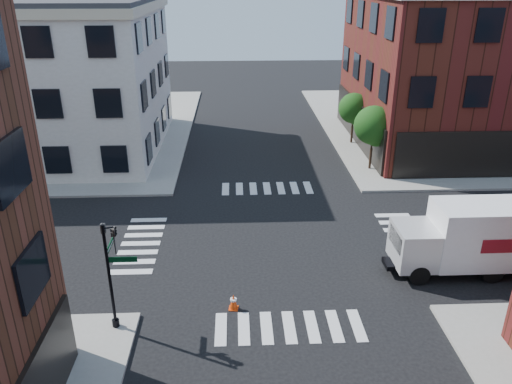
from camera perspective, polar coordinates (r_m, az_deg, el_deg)
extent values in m
plane|color=black|center=(26.24, 2.23, -5.59)|extent=(120.00, 120.00, 0.00)
cube|color=gray|center=(51.10, 24.58, 7.03)|extent=(30.00, 30.00, 0.15)
cube|color=gray|center=(49.43, -25.14, 6.43)|extent=(30.00, 30.00, 0.15)
cube|color=beige|center=(43.01, -26.26, 11.46)|extent=(22.00, 16.00, 11.00)
cylinder|color=black|center=(36.19, 12.93, 3.76)|extent=(0.18, 0.18, 1.47)
cylinder|color=black|center=(35.95, 13.04, 4.86)|extent=(0.12, 0.12, 1.47)
sphere|color=#103B10|center=(35.47, 13.28, 7.43)|extent=(2.69, 2.69, 2.69)
sphere|color=#103B10|center=(35.59, 13.63, 6.54)|extent=(1.85, 1.85, 1.85)
cylinder|color=black|center=(41.73, 10.88, 6.47)|extent=(0.18, 0.18, 1.33)
cylinder|color=black|center=(41.54, 10.95, 7.35)|extent=(0.12, 0.12, 1.33)
sphere|color=#103B10|center=(41.15, 11.11, 9.38)|extent=(2.43, 2.43, 2.43)
sphere|color=#103B10|center=(41.24, 11.43, 8.67)|extent=(1.67, 1.67, 1.67)
cylinder|color=black|center=(19.74, -16.36, -9.56)|extent=(0.12, 0.12, 4.60)
cylinder|color=black|center=(20.87, -15.72, -14.18)|extent=(0.28, 0.28, 0.30)
cube|color=#053819|center=(19.17, -15.04, -7.47)|extent=(1.10, 0.03, 0.22)
cube|color=#053819|center=(19.64, -16.38, -6.00)|extent=(0.03, 1.10, 0.22)
imported|color=black|center=(18.94, -15.81, -5.35)|extent=(0.22, 0.18, 1.10)
imported|color=black|center=(19.26, -16.96, -4.99)|extent=(0.18, 0.22, 1.10)
cube|color=white|center=(25.24, 25.34, -4.30)|extent=(5.38, 2.34, 2.87)
cube|color=maroon|center=(24.34, 26.56, -5.57)|extent=(2.04, 0.05, 0.65)
cube|color=maroon|center=(26.16, 24.22, -3.12)|extent=(2.04, 0.05, 0.65)
cube|color=silver|center=(24.05, 17.66, -5.79)|extent=(1.86, 2.23, 1.85)
cube|color=black|center=(23.61, 15.74, -5.22)|extent=(0.10, 1.76, 0.83)
cube|color=black|center=(25.43, 22.53, -7.40)|extent=(7.42, 0.96, 0.23)
cylinder|color=black|center=(23.75, 18.14, -8.98)|extent=(0.93, 0.33, 0.93)
cylinder|color=black|center=(25.30, 16.67, -6.65)|extent=(0.93, 0.33, 0.93)
cylinder|color=black|center=(25.10, 25.36, -8.35)|extent=(0.93, 0.33, 0.93)
cylinder|color=black|center=(26.57, 23.52, -6.19)|extent=(0.93, 0.33, 0.93)
cube|color=red|center=(21.36, -2.58, -13.13)|extent=(0.42, 0.42, 0.04)
cone|color=red|center=(21.16, -2.59, -12.41)|extent=(0.40, 0.40, 0.71)
cylinder|color=white|center=(21.10, -2.60, -12.18)|extent=(0.27, 0.27, 0.08)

